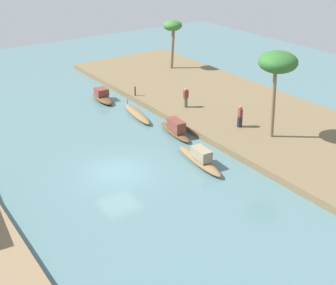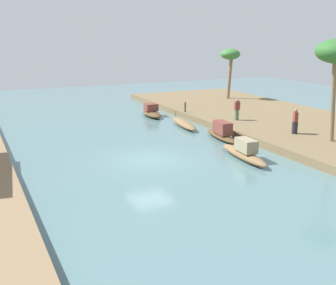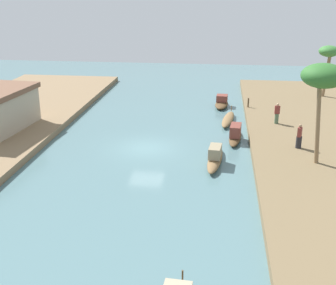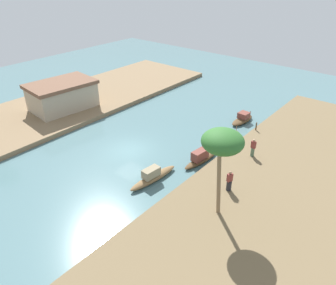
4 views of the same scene
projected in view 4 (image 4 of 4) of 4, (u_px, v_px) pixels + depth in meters
name	position (u px, v px, depth m)	size (l,w,h in m)	color
river_water	(130.00, 150.00, 31.06)	(74.29, 74.29, 0.00)	slate
riverbank_left	(262.00, 208.00, 23.34)	(46.92, 12.21, 0.51)	brown
riverbank_right	(50.00, 111.00, 38.53)	(46.92, 12.21, 0.51)	#846B4C
sampan_with_tall_canopy	(201.00, 158.00, 28.90)	(4.26, 1.32, 1.30)	brown
sampan_upstream_small	(243.00, 119.00, 36.23)	(3.68, 1.49, 1.14)	brown
sampan_foreground	(153.00, 176.00, 26.49)	(4.97, 1.33, 1.28)	brown
sampan_downstream_large	(223.00, 139.00, 32.51)	(4.89, 1.52, 0.95)	brown
person_on_near_bank	(229.00, 182.00, 24.45)	(0.52, 0.52, 1.73)	#232328
person_by_mooring	(253.00, 148.00, 28.76)	(0.33, 0.42, 1.72)	#4C664C
mooring_post	(256.00, 126.00, 33.40)	(0.14, 0.14, 0.86)	#4C3823
palm_tree_left_near	(223.00, 143.00, 19.98)	(2.72, 2.72, 6.41)	#7F6647
riverside_building	(62.00, 95.00, 37.91)	(7.90, 5.62, 3.19)	tan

